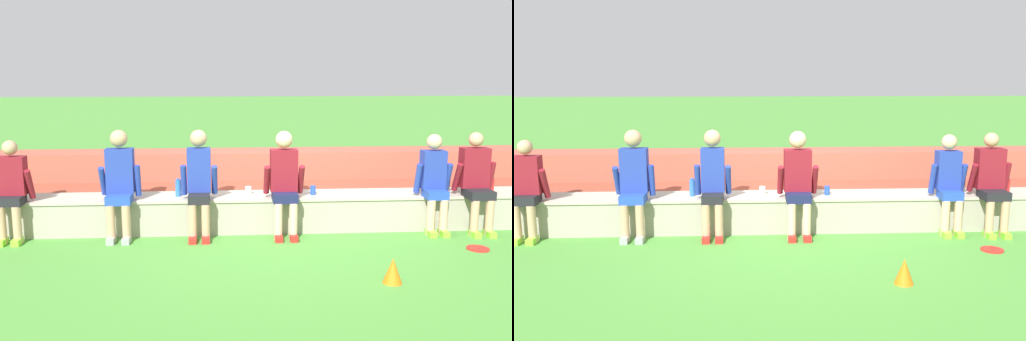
{
  "view_description": "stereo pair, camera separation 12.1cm",
  "coord_description": "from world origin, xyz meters",
  "views": [
    {
      "loc": [
        -0.78,
        -7.17,
        2.22
      ],
      "look_at": [
        -0.29,
        0.29,
        0.85
      ],
      "focal_mm": 38.33,
      "sensor_mm": 36.0,
      "label": 1
    },
    {
      "loc": [
        -0.66,
        -7.18,
        2.22
      ],
      "look_at": [
        -0.29,
        0.29,
        0.85
      ],
      "focal_mm": 38.33,
      "sensor_mm": 36.0,
      "label": 2
    }
  ],
  "objects": [
    {
      "name": "stone_seating_wall",
      "position": [
        0.0,
        0.29,
        0.27
      ],
      "size": [
        8.48,
        0.61,
        0.5
      ],
      "color": "#A8A08E",
      "rests_on": "ground"
    },
    {
      "name": "plastic_cup_middle",
      "position": [
        0.51,
        0.23,
        0.56
      ],
      "size": [
        0.08,
        0.08,
        0.13
      ],
      "primitive_type": "cylinder",
      "color": "blue",
      "rests_on": "stone_seating_wall"
    },
    {
      "name": "person_center",
      "position": [
        -1.07,
        -0.01,
        0.77
      ],
      "size": [
        0.49,
        0.56,
        1.44
      ],
      "color": "tan",
      "rests_on": "ground"
    },
    {
      "name": "person_right_of_center",
      "position": [
        0.08,
        -0.02,
        0.77
      ],
      "size": [
        0.55,
        0.55,
        1.42
      ],
      "color": "beige",
      "rests_on": "ground"
    },
    {
      "name": "person_far_left",
      "position": [
        -3.51,
        -0.02,
        0.71
      ],
      "size": [
        0.53,
        0.47,
        1.33
      ],
      "color": "tan",
      "rests_on": "ground"
    },
    {
      "name": "frisbee",
      "position": [
        2.45,
        -0.79,
        0.01
      ],
      "size": [
        0.28,
        0.28,
        0.02
      ],
      "primitive_type": "cylinder",
      "color": "red",
      "rests_on": "ground"
    },
    {
      "name": "water_bottle_center_gap",
      "position": [
        2.45,
        0.24,
        0.61
      ],
      "size": [
        0.07,
        0.07,
        0.23
      ],
      "color": "silver",
      "rests_on": "stone_seating_wall"
    },
    {
      "name": "ground_plane",
      "position": [
        0.0,
        0.0,
        0.0
      ],
      "size": [
        80.0,
        80.0,
        0.0
      ],
      "primitive_type": "plane",
      "color": "#4C9338"
    },
    {
      "name": "person_left_of_center",
      "position": [
        -2.11,
        0.01,
        0.78
      ],
      "size": [
        0.54,
        0.54,
        1.45
      ],
      "color": "tan",
      "rests_on": "ground"
    },
    {
      "name": "person_far_right",
      "position": [
        2.15,
        0.0,
        0.72
      ],
      "size": [
        0.5,
        0.5,
        1.36
      ],
      "color": "#DBAD89",
      "rests_on": "ground"
    },
    {
      "name": "person_rightmost_edge",
      "position": [
        2.75,
        -0.0,
        0.73
      ],
      "size": [
        0.56,
        0.58,
        1.38
      ],
      "color": "tan",
      "rests_on": "ground"
    },
    {
      "name": "water_bottle_mid_left",
      "position": [
        -1.37,
        0.26,
        0.62
      ],
      "size": [
        0.08,
        0.08,
        0.25
      ],
      "color": "blue",
      "rests_on": "stone_seating_wall"
    },
    {
      "name": "water_bottle_near_left",
      "position": [
        3.13,
        0.31,
        0.6
      ],
      "size": [
        0.08,
        0.08,
        0.21
      ],
      "color": "red",
      "rests_on": "stone_seating_wall"
    },
    {
      "name": "sports_cone",
      "position": [
        1.03,
        -1.8,
        0.14
      ],
      "size": [
        0.2,
        0.2,
        0.27
      ],
      "primitive_type": "cone",
      "color": "orange",
      "rests_on": "ground"
    },
    {
      "name": "plastic_cup_right_end",
      "position": [
        -0.39,
        0.34,
        0.55
      ],
      "size": [
        0.09,
        0.09,
        0.11
      ],
      "primitive_type": "cylinder",
      "color": "white",
      "rests_on": "stone_seating_wall"
    },
    {
      "name": "brick_bleachers",
      "position": [
        0.0,
        1.6,
        0.38
      ],
      "size": [
        12.19,
        1.39,
        0.9
      ],
      "color": "#9D4732",
      "rests_on": "ground"
    }
  ]
}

